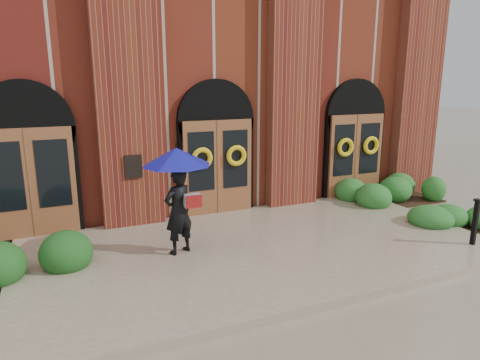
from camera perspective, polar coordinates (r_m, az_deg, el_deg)
ground at (r=9.42m, az=3.07°, el=-9.77°), size 90.00×90.00×0.00m
landing at (r=9.51m, az=2.67°, el=-9.04°), size 10.00×5.30×0.15m
church_building at (r=16.97m, az=-10.46°, el=12.49°), size 16.20×12.53×7.00m
man_with_umbrella at (r=8.69m, az=-8.33°, el=-0.06°), size 1.80×1.80×2.22m
metal_post at (r=10.63m, az=28.87°, el=-4.79°), size 0.16×0.16×1.03m
hedge_wall_right at (r=13.85m, az=19.53°, el=-1.32°), size 2.89×1.16×0.74m
hedge_front_right at (r=11.89m, az=27.52°, el=-4.89°), size 1.60×1.37×0.57m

